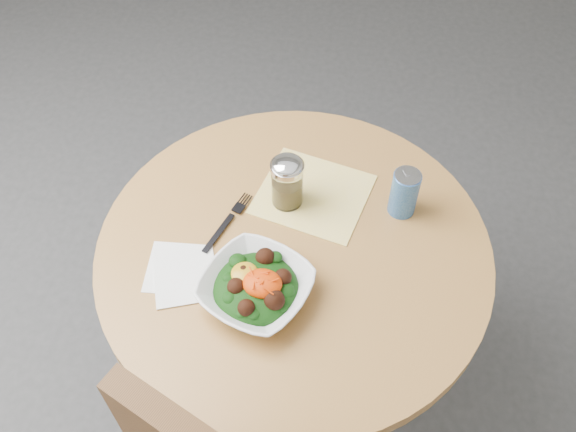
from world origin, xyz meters
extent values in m
plane|color=#323235|center=(0.00, 0.00, 0.00)|extent=(6.00, 6.00, 0.00)
cylinder|color=black|center=(0.00, 0.00, 0.01)|extent=(0.52, 0.52, 0.03)
cylinder|color=black|center=(0.00, 0.00, 0.35)|extent=(0.10, 0.10, 0.71)
cylinder|color=#B98743|center=(0.00, 0.00, 0.73)|extent=(0.90, 0.90, 0.04)
cube|color=#E3B60B|center=(0.02, 0.16, 0.75)|extent=(0.30, 0.28, 0.00)
cube|color=white|center=(-0.24, -0.10, 0.75)|extent=(0.15, 0.15, 0.00)
cube|color=white|center=(-0.22, -0.12, 0.75)|extent=(0.17, 0.17, 0.00)
imported|color=silver|center=(-0.06, -0.14, 0.78)|extent=(0.29, 0.29, 0.06)
ellipsoid|color=black|center=(-0.06, -0.14, 0.78)|extent=(0.18, 0.18, 0.06)
ellipsoid|color=#C18913|center=(-0.09, -0.12, 0.81)|extent=(0.06, 0.06, 0.02)
ellipsoid|color=#E74905|center=(-0.04, -0.14, 0.81)|extent=(0.08, 0.07, 0.04)
cube|color=black|center=(-0.18, 0.01, 0.76)|extent=(0.05, 0.12, 0.00)
cube|color=black|center=(-0.14, 0.10, 0.76)|extent=(0.04, 0.07, 0.00)
cylinder|color=silver|center=(-0.04, 0.13, 0.81)|extent=(0.07, 0.07, 0.11)
cylinder|color=olive|center=(-0.04, 0.13, 0.78)|extent=(0.06, 0.06, 0.06)
cylinder|color=silver|center=(-0.04, 0.13, 0.87)|extent=(0.08, 0.08, 0.01)
ellipsoid|color=silver|center=(-0.04, 0.13, 0.88)|extent=(0.07, 0.07, 0.03)
cylinder|color=#0D3696|center=(0.23, 0.15, 0.81)|extent=(0.06, 0.06, 0.12)
cylinder|color=silver|center=(0.23, 0.15, 0.87)|extent=(0.06, 0.06, 0.00)
cube|color=silver|center=(0.23, 0.15, 0.87)|extent=(0.02, 0.02, 0.00)
camera|label=1|loc=(0.12, -0.84, 1.94)|focal=40.00mm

